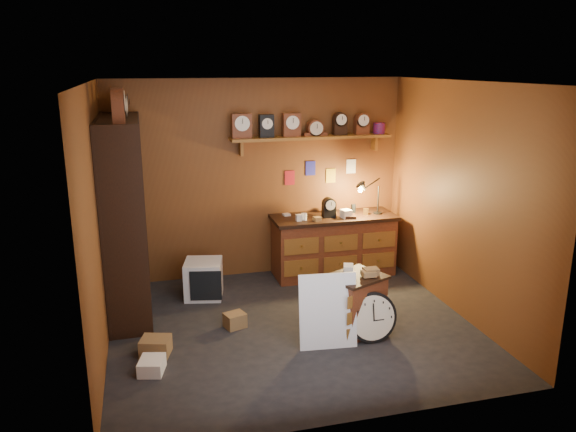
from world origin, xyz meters
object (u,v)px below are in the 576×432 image
(shelving_unit, at_px, (122,209))
(workbench, at_px, (334,242))
(big_round_clock, at_px, (372,317))
(low_cabinet, at_px, (356,301))

(shelving_unit, distance_m, workbench, 2.93)
(workbench, distance_m, big_round_clock, 2.02)
(shelving_unit, height_order, workbench, shelving_unit)
(shelving_unit, relative_size, workbench, 1.50)
(shelving_unit, bearing_deg, workbench, 10.09)
(low_cabinet, bearing_deg, workbench, 54.82)
(workbench, bearing_deg, shelving_unit, -169.91)
(low_cabinet, relative_size, big_round_clock, 1.36)
(workbench, bearing_deg, big_round_clock, -97.27)
(shelving_unit, relative_size, low_cabinet, 3.45)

